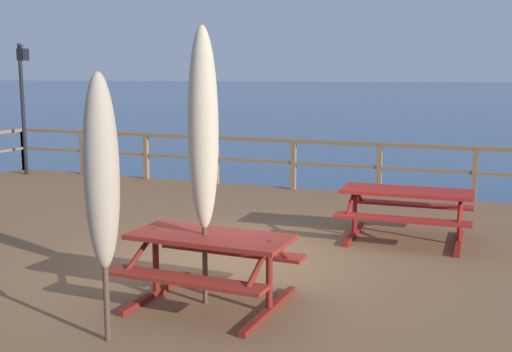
{
  "coord_description": "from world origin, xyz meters",
  "views": [
    {
      "loc": [
        3.38,
        -7.44,
        3.14
      ],
      "look_at": [
        0.0,
        0.8,
        1.7
      ],
      "focal_mm": 43.84,
      "sensor_mm": 36.0,
      "label": 1
    }
  ],
  "objects_px": {
    "patio_umbrella_tall_mid_right": "(101,173)",
    "lamp_post_hooked": "(23,89)",
    "picnic_table_back_left": "(406,204)",
    "patio_umbrella_tall_back_left": "(203,131)",
    "picnic_table_front_right": "(210,254)"
  },
  "relations": [
    {
      "from": "patio_umbrella_tall_mid_right",
      "to": "picnic_table_back_left",
      "type": "bearing_deg",
      "value": 67.07
    },
    {
      "from": "patio_umbrella_tall_back_left",
      "to": "picnic_table_back_left",
      "type": "bearing_deg",
      "value": 65.58
    },
    {
      "from": "picnic_table_back_left",
      "to": "patio_umbrella_tall_mid_right",
      "type": "bearing_deg",
      "value": -112.93
    },
    {
      "from": "picnic_table_front_right",
      "to": "picnic_table_back_left",
      "type": "distance_m",
      "value": 3.78
    },
    {
      "from": "patio_umbrella_tall_mid_right",
      "to": "lamp_post_hooked",
      "type": "distance_m",
      "value": 10.63
    },
    {
      "from": "picnic_table_front_right",
      "to": "lamp_post_hooked",
      "type": "distance_m",
      "value": 10.29
    },
    {
      "from": "picnic_table_front_right",
      "to": "patio_umbrella_tall_mid_right",
      "type": "relative_size",
      "value": 0.7
    },
    {
      "from": "patio_umbrella_tall_back_left",
      "to": "lamp_post_hooked",
      "type": "height_order",
      "value": "lamp_post_hooked"
    },
    {
      "from": "picnic_table_front_right",
      "to": "patio_umbrella_tall_mid_right",
      "type": "bearing_deg",
      "value": -110.72
    },
    {
      "from": "patio_umbrella_tall_back_left",
      "to": "patio_umbrella_tall_mid_right",
      "type": "height_order",
      "value": "patio_umbrella_tall_back_left"
    },
    {
      "from": "lamp_post_hooked",
      "to": "picnic_table_front_right",
      "type": "bearing_deg",
      "value": -37.26
    },
    {
      "from": "picnic_table_back_left",
      "to": "patio_umbrella_tall_mid_right",
      "type": "distance_m",
      "value": 5.18
    },
    {
      "from": "patio_umbrella_tall_back_left",
      "to": "lamp_post_hooked",
      "type": "distance_m",
      "value": 10.13
    },
    {
      "from": "picnic_table_back_left",
      "to": "lamp_post_hooked",
      "type": "bearing_deg",
      "value": 164.34
    },
    {
      "from": "patio_umbrella_tall_mid_right",
      "to": "lamp_post_hooked",
      "type": "bearing_deg",
      "value": 135.99
    }
  ]
}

